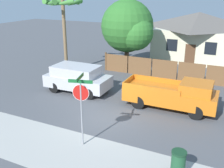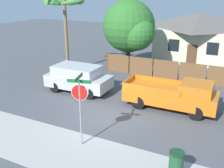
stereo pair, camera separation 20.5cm
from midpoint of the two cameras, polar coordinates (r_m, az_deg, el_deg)
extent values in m
plane|color=#4C4F54|center=(14.51, -0.71, -7.40)|extent=(80.00, 80.00, 0.00)
cube|color=#A3A39E|center=(11.87, -8.96, -14.40)|extent=(36.00, 3.20, 0.01)
cube|color=brown|center=(22.43, 1.57, 4.54)|extent=(1.99, 0.06, 1.48)
cube|color=brown|center=(21.67, 6.55, 3.87)|extent=(1.99, 0.06, 1.48)
cube|color=brown|center=(21.09, 11.84, 3.12)|extent=(1.99, 0.06, 1.48)
cube|color=brown|center=(20.69, 17.38, 2.31)|extent=(1.99, 0.06, 1.48)
cube|color=brown|center=(20.51, 23.06, 1.46)|extent=(1.99, 0.06, 1.48)
cube|color=brown|center=(22.86, -0.79, 4.96)|extent=(0.12, 0.12, 1.58)
cube|color=beige|center=(28.39, 18.54, 8.43)|extent=(7.62, 6.86, 3.09)
pyramid|color=#5B5651|center=(28.07, 19.05, 13.03)|extent=(8.23, 7.41, 1.52)
cube|color=black|center=(25.31, 13.51, 8.20)|extent=(1.00, 0.04, 1.10)
cube|color=black|center=(24.79, 21.26, 7.17)|extent=(1.00, 0.04, 1.10)
cube|color=brown|center=(25.16, 17.16, 5.95)|extent=(0.90, 0.04, 2.00)
cylinder|color=brown|center=(23.41, 3.77, 5.89)|extent=(0.40, 0.40, 2.07)
sphere|color=#2D6B28|center=(22.92, 3.92, 12.48)|extent=(4.46, 4.46, 4.46)
sphere|color=#31732C|center=(22.10, 5.77, 10.99)|extent=(2.90, 2.90, 2.90)
cylinder|color=brown|center=(22.23, -9.66, 10.04)|extent=(0.28, 0.28, 5.96)
cone|color=#428438|center=(21.35, -7.70, 17.04)|extent=(0.44, 1.95, 0.73)
cone|color=#428438|center=(22.39, -7.51, 17.16)|extent=(1.91, 1.36, 0.73)
cone|color=#428438|center=(22.99, -9.79, 17.11)|extent=(1.91, 1.36, 0.73)
cone|color=#428438|center=(22.59, -12.32, 16.91)|extent=(0.44, 1.95, 0.73)
cone|color=#428438|center=(21.55, -12.73, 16.77)|extent=(1.91, 1.36, 0.73)
cone|color=#428438|center=(20.91, -10.39, 16.85)|extent=(1.91, 1.36, 0.73)
cube|color=#B7B7BC|center=(18.11, -6.92, 0.69)|extent=(4.44, 2.10, 0.81)
cube|color=#B7B7BC|center=(17.95, -7.32, 2.95)|extent=(3.11, 1.92, 0.66)
cube|color=black|center=(17.22, -3.21, 2.36)|extent=(0.08, 1.80, 0.55)
cylinder|color=black|center=(18.33, -1.73, -0.21)|extent=(0.73, 0.22, 0.73)
cylinder|color=black|center=(16.84, -4.60, -2.12)|extent=(0.73, 0.22, 0.73)
cylinder|color=black|center=(19.68, -8.82, 0.97)|extent=(0.73, 0.22, 0.73)
cylinder|color=black|center=(18.30, -12.03, -0.69)|extent=(0.73, 0.22, 0.73)
cube|color=orange|center=(15.70, 12.84, -2.54)|extent=(5.32, 1.97, 0.84)
cube|color=orange|center=(15.23, 18.36, -0.88)|extent=(1.72, 1.77, 0.60)
cube|color=orange|center=(16.52, 10.71, 0.84)|extent=(3.33, 0.12, 0.29)
cube|color=orange|center=(14.88, 8.83, -1.18)|extent=(3.33, 0.12, 0.29)
cube|color=orange|center=(16.21, 4.03, 0.78)|extent=(0.10, 1.80, 0.29)
cylinder|color=black|center=(16.39, 19.01, -3.70)|extent=(0.80, 0.22, 0.80)
cylinder|color=black|center=(14.86, 18.13, -6.06)|extent=(0.80, 0.22, 0.80)
cylinder|color=black|center=(16.99, 8.04, -1.94)|extent=(0.80, 0.22, 0.80)
cylinder|color=black|center=(15.51, 6.09, -4.01)|extent=(0.80, 0.22, 0.80)
cylinder|color=gray|center=(11.59, -6.35, -6.77)|extent=(0.07, 0.07, 2.94)
cylinder|color=red|center=(11.15, -6.56, -1.84)|extent=(0.68, 0.20, 0.69)
cylinder|color=white|center=(11.15, -6.56, -1.85)|extent=(0.71, 0.20, 0.74)
cube|color=#19602D|center=(10.98, -6.66, 0.58)|extent=(1.03, 0.30, 0.15)
cube|color=#19602D|center=(10.92, -6.69, 1.47)|extent=(0.27, 0.93, 0.15)
cylinder|color=#1E4C2D|center=(10.49, 14.33, -16.73)|extent=(0.53, 0.53, 0.97)
cylinder|color=#163922|center=(10.20, 14.58, -14.36)|extent=(0.57, 0.57, 0.08)
camera|label=1|loc=(0.10, -89.60, 0.14)|focal=42.00mm
camera|label=2|loc=(0.10, 90.40, -0.14)|focal=42.00mm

